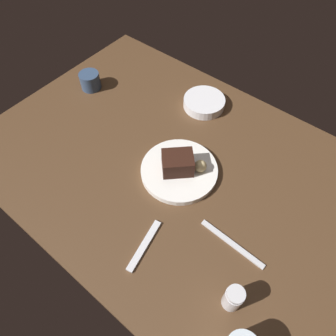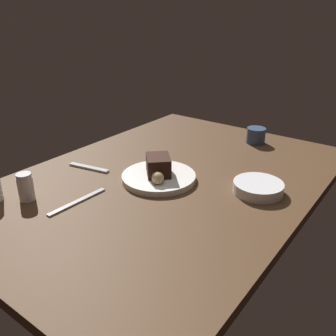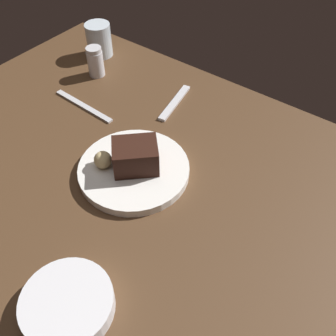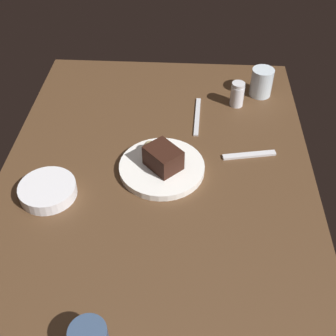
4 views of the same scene
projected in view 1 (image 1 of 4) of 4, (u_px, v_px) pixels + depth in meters
dining_table at (174, 167)px, 96.96cm from camera, size 120.00×84.00×3.00cm
dessert_plate at (179, 170)px, 93.26cm from camera, size 22.91×22.91×1.87cm
chocolate_cake_slice at (178, 163)px, 90.08cm from camera, size 11.33×11.27×5.83cm
bread_roll at (200, 166)px, 90.81cm from camera, size 3.63×3.63×3.63cm
salt_shaker at (233, 298)px, 69.40cm from camera, size 4.30×4.30×8.00cm
side_bowl at (204, 103)px, 109.33cm from camera, size 14.41×14.41×3.20cm
coffee_cup at (90, 81)px, 113.95cm from camera, size 7.23×7.23×6.06cm
dessert_spoon at (144, 245)px, 80.29cm from camera, size 4.67×15.06×0.70cm
butter_knife at (232, 244)px, 80.66cm from camera, size 19.04×2.11×0.50cm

